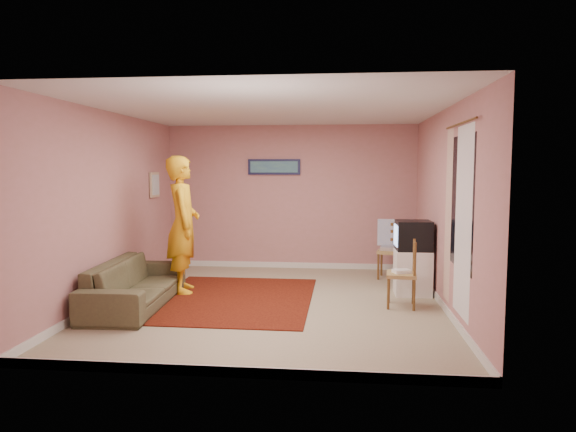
# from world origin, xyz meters

# --- Properties ---
(ground) EXTENTS (5.00, 5.00, 0.00)m
(ground) POSITION_xyz_m (0.00, 0.00, 0.00)
(ground) COLOR gray
(ground) RESTS_ON ground
(wall_back) EXTENTS (4.50, 0.02, 2.60)m
(wall_back) POSITION_xyz_m (0.00, 2.50, 1.30)
(wall_back) COLOR #B5777B
(wall_back) RESTS_ON ground
(wall_front) EXTENTS (4.50, 0.02, 2.60)m
(wall_front) POSITION_xyz_m (0.00, -2.50, 1.30)
(wall_front) COLOR #B5777B
(wall_front) RESTS_ON ground
(wall_left) EXTENTS (0.02, 5.00, 2.60)m
(wall_left) POSITION_xyz_m (-2.25, 0.00, 1.30)
(wall_left) COLOR #B5777B
(wall_left) RESTS_ON ground
(wall_right) EXTENTS (0.02, 5.00, 2.60)m
(wall_right) POSITION_xyz_m (2.25, 0.00, 1.30)
(wall_right) COLOR #B5777B
(wall_right) RESTS_ON ground
(ceiling) EXTENTS (4.50, 5.00, 0.02)m
(ceiling) POSITION_xyz_m (0.00, 0.00, 2.60)
(ceiling) COLOR silver
(ceiling) RESTS_ON wall_back
(baseboard_back) EXTENTS (4.50, 0.02, 0.10)m
(baseboard_back) POSITION_xyz_m (0.00, 2.49, 0.05)
(baseboard_back) COLOR silver
(baseboard_back) RESTS_ON ground
(baseboard_front) EXTENTS (4.50, 0.02, 0.10)m
(baseboard_front) POSITION_xyz_m (0.00, -2.49, 0.05)
(baseboard_front) COLOR silver
(baseboard_front) RESTS_ON ground
(baseboard_left) EXTENTS (0.02, 5.00, 0.10)m
(baseboard_left) POSITION_xyz_m (-2.24, 0.00, 0.05)
(baseboard_left) COLOR silver
(baseboard_left) RESTS_ON ground
(baseboard_right) EXTENTS (0.02, 5.00, 0.10)m
(baseboard_right) POSITION_xyz_m (2.24, 0.00, 0.05)
(baseboard_right) COLOR silver
(baseboard_right) RESTS_ON ground
(window) EXTENTS (0.01, 1.10, 1.50)m
(window) POSITION_xyz_m (2.24, -0.90, 1.45)
(window) COLOR black
(window) RESTS_ON wall_right
(curtain_sheer) EXTENTS (0.01, 0.75, 2.10)m
(curtain_sheer) POSITION_xyz_m (2.23, -1.05, 1.25)
(curtain_sheer) COLOR white
(curtain_sheer) RESTS_ON wall_right
(curtain_floral) EXTENTS (0.01, 0.35, 2.10)m
(curtain_floral) POSITION_xyz_m (2.21, -0.35, 1.25)
(curtain_floral) COLOR beige
(curtain_floral) RESTS_ON wall_right
(curtain_rod) EXTENTS (0.02, 1.40, 0.02)m
(curtain_rod) POSITION_xyz_m (2.20, -0.90, 2.32)
(curtain_rod) COLOR brown
(curtain_rod) RESTS_ON wall_right
(picture_back) EXTENTS (0.95, 0.04, 0.28)m
(picture_back) POSITION_xyz_m (-0.30, 2.47, 1.85)
(picture_back) COLOR #15183C
(picture_back) RESTS_ON wall_back
(picture_left) EXTENTS (0.04, 0.38, 0.42)m
(picture_left) POSITION_xyz_m (-2.22, 1.60, 1.55)
(picture_left) COLOR tan
(picture_left) RESTS_ON wall_left
(area_rug) EXTENTS (2.15, 2.68, 0.01)m
(area_rug) POSITION_xyz_m (-0.56, 0.16, 0.01)
(area_rug) COLOR black
(area_rug) RESTS_ON ground
(tv_cabinet) EXTENTS (0.51, 0.46, 0.65)m
(tv_cabinet) POSITION_xyz_m (1.95, 0.69, 0.33)
(tv_cabinet) COLOR white
(tv_cabinet) RESTS_ON ground
(crt_tv) EXTENTS (0.51, 0.46, 0.43)m
(crt_tv) POSITION_xyz_m (1.94, 0.69, 0.86)
(crt_tv) COLOR black
(crt_tv) RESTS_ON tv_cabinet
(chair_a) EXTENTS (0.50, 0.48, 0.50)m
(chair_a) POSITION_xyz_m (1.74, 1.76, 0.57)
(chair_a) COLOR tan
(chair_a) RESTS_ON ground
(dvd_player) EXTENTS (0.38, 0.31, 0.06)m
(dvd_player) POSITION_xyz_m (1.74, 1.76, 0.50)
(dvd_player) COLOR #B1B1B6
(dvd_player) RESTS_ON chair_a
(blue_throw) EXTENTS (0.42, 0.05, 0.45)m
(blue_throw) POSITION_xyz_m (1.74, 1.95, 0.75)
(blue_throw) COLOR #849CD9
(blue_throw) RESTS_ON chair_a
(chair_b) EXTENTS (0.42, 0.44, 0.48)m
(chair_b) POSITION_xyz_m (1.71, 0.00, 0.54)
(chair_b) COLOR tan
(chair_b) RESTS_ON ground
(game_console) EXTENTS (0.26, 0.22, 0.04)m
(game_console) POSITION_xyz_m (1.71, 0.00, 0.48)
(game_console) COLOR white
(game_console) RESTS_ON chair_b
(sofa) EXTENTS (0.91, 2.11, 0.61)m
(sofa) POSITION_xyz_m (-1.80, -0.32, 0.30)
(sofa) COLOR #4B492D
(sofa) RESTS_ON ground
(person) EXTENTS (0.67, 0.84, 2.01)m
(person) POSITION_xyz_m (-1.40, 0.51, 1.00)
(person) COLOR gold
(person) RESTS_ON ground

